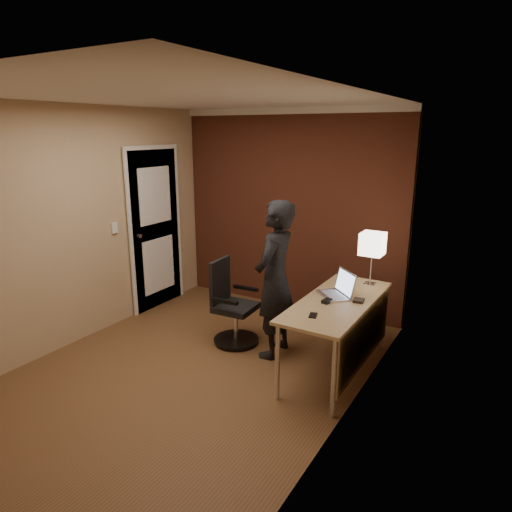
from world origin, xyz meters
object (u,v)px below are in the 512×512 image
object	(u,v)px
desk	(345,315)
office_chair	(231,308)
laptop	(339,289)
mouse	(327,301)
wallet	(359,300)
person	(275,280)
desk_lamp	(372,245)
phone	(313,315)

from	to	relation	value
desk	office_chair	size ratio (longest dim) A/B	1.67
laptop	mouse	distance (m)	0.24
wallet	person	xyz separation A→B (m)	(-0.85, -0.02, 0.06)
desk	laptop	distance (m)	0.25
laptop	desk_lamp	bearing A→B (deg)	71.25
desk_lamp	phone	bearing A→B (deg)	-99.04
desk_lamp	office_chair	distance (m)	1.62
mouse	wallet	size ratio (longest dim) A/B	0.91
person	desk	bearing A→B (deg)	83.19
laptop	phone	world-z (taller)	laptop
desk_lamp	mouse	distance (m)	0.82
desk	person	size ratio (longest dim) A/B	0.94
desk_lamp	mouse	xyz separation A→B (m)	(-0.18, -0.69, -0.40)
desk_lamp	office_chair	size ratio (longest dim) A/B	0.60
wallet	office_chair	xyz separation A→B (m)	(-1.38, -0.02, -0.34)
phone	person	bearing A→B (deg)	126.30
phone	wallet	size ratio (longest dim) A/B	1.05
wallet	office_chair	bearing A→B (deg)	-178.97
laptop	office_chair	bearing A→B (deg)	-175.78
desk	phone	size ratio (longest dim) A/B	13.04
laptop	wallet	xyz separation A→B (m)	(0.21, -0.06, -0.05)
mouse	person	bearing A→B (deg)	174.07
laptop	person	bearing A→B (deg)	-172.67
mouse	person	distance (m)	0.64
desk	laptop	xyz separation A→B (m)	(-0.11, 0.12, 0.19)
desk	office_chair	xyz separation A→B (m)	(-1.28, 0.04, -0.21)
desk_lamp	laptop	world-z (taller)	desk_lamp
wallet	office_chair	distance (m)	1.42
laptop	person	xyz separation A→B (m)	(-0.64, -0.08, 0.01)
wallet	phone	bearing A→B (deg)	-113.25
person	laptop	bearing A→B (deg)	93.68
office_chair	person	distance (m)	0.66
wallet	desk	bearing A→B (deg)	-148.85
mouse	office_chair	xyz separation A→B (m)	(-1.14, 0.15, -0.35)
desk_lamp	phone	world-z (taller)	desk_lamp
mouse	wallet	bearing A→B (deg)	44.05
desk_lamp	person	distance (m)	1.02
wallet	person	world-z (taller)	person
desk_lamp	office_chair	xyz separation A→B (m)	(-1.32, -0.54, -0.75)
desk	laptop	world-z (taller)	laptop
wallet	desk_lamp	bearing A→B (deg)	96.29
desk_lamp	mouse	bearing A→B (deg)	-104.73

